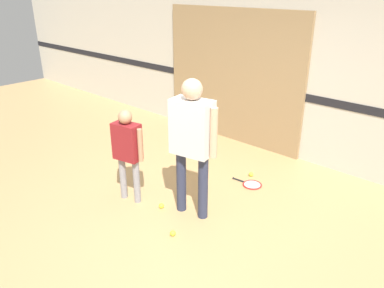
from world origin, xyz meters
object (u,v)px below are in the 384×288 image
racket_spare_on_floor (251,184)px  tennis_ball_near_instructor (173,233)px  person_instructor (192,135)px  person_student_left (127,146)px  tennis_ball_stray_left (161,206)px  tennis_ball_by_spare_racket (251,174)px

racket_spare_on_floor → tennis_ball_near_instructor: 1.56m
person_instructor → tennis_ball_near_instructor: size_ratio=25.54×
person_instructor → racket_spare_on_floor: bearing=71.6°
person_student_left → tennis_ball_stray_left: (0.45, 0.12, -0.73)m
person_instructor → tennis_ball_stray_left: bearing=-163.2°
person_instructor → racket_spare_on_floor: (0.15, 1.07, -1.03)m
person_student_left → tennis_ball_near_instructor: bearing=-22.7°
person_instructor → tennis_ball_by_spare_racket: bearing=79.4°
person_student_left → tennis_ball_by_spare_racket: (0.81, 1.59, -0.73)m
person_instructor → tennis_ball_by_spare_racket: size_ratio=25.54×
tennis_ball_stray_left → person_instructor: bearing=27.1°
person_student_left → tennis_ball_near_instructor: size_ratio=18.63×
tennis_ball_near_instructor → tennis_ball_stray_left: bearing=149.1°
person_instructor → tennis_ball_stray_left: size_ratio=25.54×
person_instructor → person_student_left: bearing=-169.6°
tennis_ball_stray_left → tennis_ball_by_spare_racket: bearing=76.1°
person_student_left → racket_spare_on_floor: 1.84m
person_instructor → tennis_ball_by_spare_racket: (0.01, 1.29, -1.01)m
tennis_ball_near_instructor → tennis_ball_stray_left: (-0.51, 0.30, 0.00)m
racket_spare_on_floor → tennis_ball_near_instructor: tennis_ball_near_instructor is taller
tennis_ball_by_spare_racket → person_student_left: bearing=-117.0°
person_student_left → tennis_ball_stray_left: person_student_left is taller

